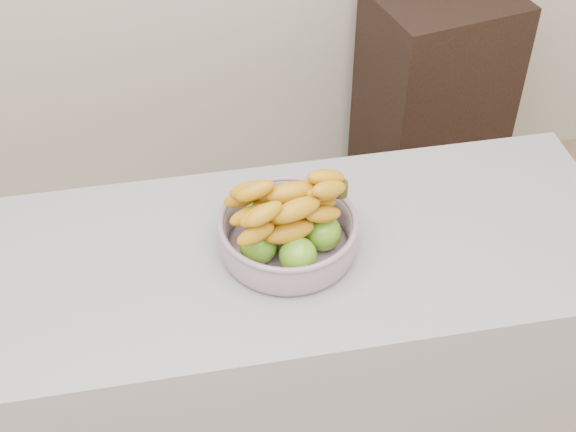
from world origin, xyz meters
name	(u,v)px	position (x,y,z in m)	size (l,w,h in m)	color
room_shell	(170,144)	(0.00, 0.00, 1.71)	(4.05, 4.05, 2.73)	beige
counter	(199,386)	(0.00, 0.66, 0.45)	(2.00, 0.60, 0.90)	gray
cabinet	(432,104)	(1.00, 1.78, 0.44)	(0.49, 0.39, 0.88)	black
fruit_bowl	(288,230)	(0.23, 0.66, 0.96)	(0.31, 0.31, 0.19)	#A6B0C8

